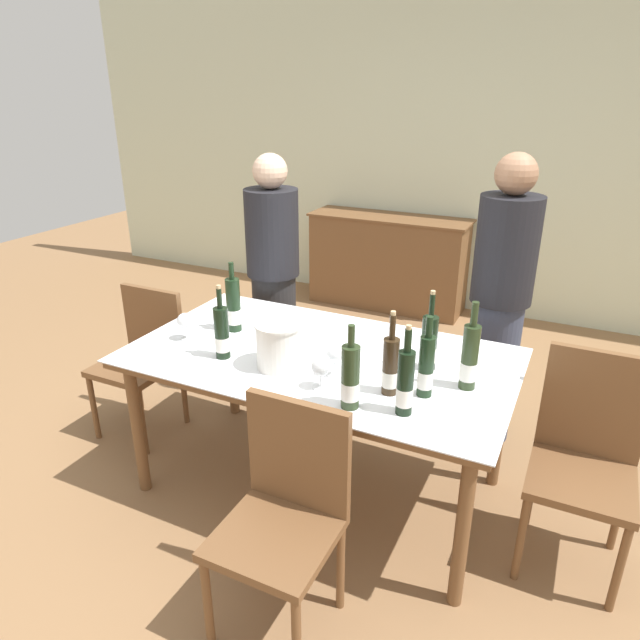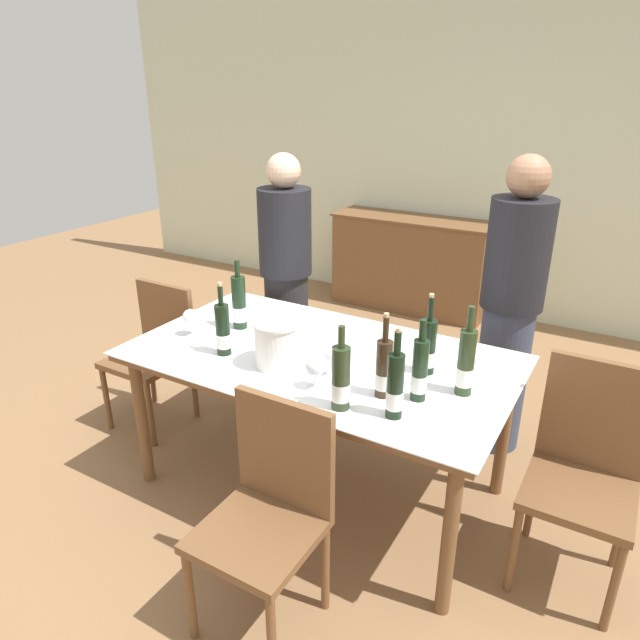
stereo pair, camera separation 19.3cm
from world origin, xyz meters
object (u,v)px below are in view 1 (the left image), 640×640
(chair_near_front, at_px, (286,505))
(wine_bottle_3, at_px, (405,384))
(wine_bottle_5, at_px, (390,367))
(wine_bottle_1, at_px, (350,379))
(wine_bottle_0, at_px, (426,367))
(person_host, at_px, (274,283))
(sideboard_cabinet, at_px, (388,262))
(wine_bottle_6, at_px, (470,358))
(chair_right_end, at_px, (586,449))
(person_guest_left, at_px, (499,306))
(wine_glass_0, at_px, (185,322))
(wine_glass_1, at_px, (335,355))
(wine_glass_2, at_px, (321,368))
(chair_left_end, at_px, (144,351))
(wine_bottle_2, at_px, (234,306))
(dining_table, at_px, (320,367))
(wine_bottle_7, at_px, (222,334))
(wine_bottle_4, at_px, (429,344))
(ice_bucket, at_px, (279,344))

(chair_near_front, bearing_deg, wine_bottle_3, 53.90)
(wine_bottle_5, height_order, chair_near_front, wine_bottle_5)
(wine_bottle_1, bearing_deg, chair_near_front, -104.53)
(wine_bottle_0, xyz_separation_m, person_host, (-1.25, 0.90, -0.10))
(sideboard_cabinet, bearing_deg, wine_bottle_3, -69.57)
(wine_bottle_6, height_order, chair_right_end, wine_bottle_6)
(wine_bottle_3, distance_m, person_guest_left, 1.21)
(wine_glass_0, bearing_deg, wine_bottle_0, -0.85)
(wine_glass_1, distance_m, chair_right_end, 1.14)
(wine_glass_1, xyz_separation_m, wine_glass_2, (-0.01, -0.13, -0.01))
(wine_glass_2, relative_size, chair_left_end, 0.16)
(sideboard_cabinet, distance_m, wine_bottle_0, 3.08)
(wine_bottle_2, xyz_separation_m, wine_glass_0, (-0.16, -0.21, -0.04))
(chair_near_front, bearing_deg, wine_glass_1, 96.78)
(chair_left_end, bearing_deg, sideboard_cabinet, 76.63)
(wine_bottle_2, bearing_deg, chair_left_end, 179.00)
(wine_bottle_0, height_order, wine_glass_2, wine_bottle_0)
(wine_bottle_5, distance_m, chair_near_front, 0.69)
(wine_bottle_3, bearing_deg, dining_table, 148.14)
(dining_table, distance_m, wine_glass_2, 0.36)
(sideboard_cabinet, height_order, wine_bottle_5, wine_bottle_5)
(wine_bottle_2, relative_size, wine_glass_2, 2.63)
(wine_bottle_3, bearing_deg, wine_bottle_7, 173.63)
(wine_bottle_7, height_order, person_guest_left, person_guest_left)
(sideboard_cabinet, bearing_deg, person_host, -92.89)
(chair_near_front, bearing_deg, dining_table, 106.38)
(wine_glass_2, bearing_deg, chair_left_end, 164.70)
(wine_bottle_6, bearing_deg, wine_glass_1, -165.03)
(wine_glass_1, relative_size, person_host, 0.09)
(wine_bottle_7, bearing_deg, chair_right_end, 10.98)
(wine_bottle_3, xyz_separation_m, chair_near_front, (-0.31, -0.42, -0.38))
(wine_bottle_5, distance_m, chair_right_end, 0.91)
(wine_bottle_4, bearing_deg, person_host, 151.02)
(wine_bottle_3, distance_m, wine_bottle_4, 0.41)
(wine_bottle_5, bearing_deg, chair_near_front, -110.34)
(dining_table, height_order, wine_bottle_7, wine_bottle_7)
(wine_bottle_6, bearing_deg, wine_bottle_1, -136.98)
(ice_bucket, distance_m, wine_bottle_3, 0.65)
(wine_glass_2, bearing_deg, sideboard_cabinet, 103.96)
(chair_right_end, bearing_deg, wine_bottle_4, -179.74)
(ice_bucket, xyz_separation_m, chair_right_end, (1.32, 0.28, -0.34))
(wine_glass_2, bearing_deg, chair_near_front, -80.58)
(person_host, bearing_deg, person_guest_left, 5.08)
(sideboard_cabinet, relative_size, person_host, 0.92)
(ice_bucket, xyz_separation_m, person_host, (-0.57, 0.94, -0.08))
(wine_bottle_7, distance_m, person_host, 1.01)
(wine_bottle_5, bearing_deg, ice_bucket, 178.82)
(wine_bottle_4, xyz_separation_m, chair_right_end, (0.71, 0.00, -0.35))
(ice_bucket, distance_m, wine_bottle_0, 0.67)
(wine_bottle_1, bearing_deg, wine_glass_2, 153.21)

